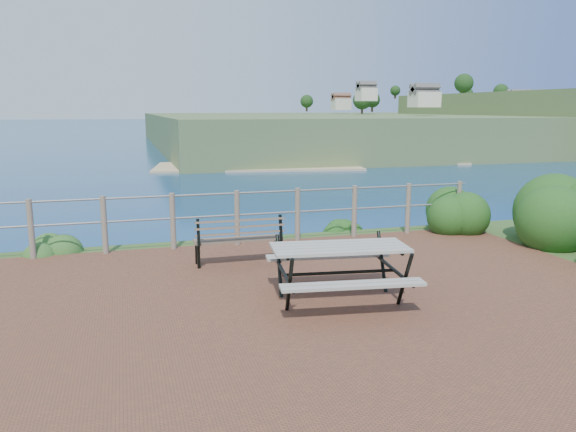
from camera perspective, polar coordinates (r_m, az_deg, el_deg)
name	(u,v)px	position (r m, az deg, el deg)	size (l,w,h in m)	color
ground	(289,306)	(7.22, 0.14, -9.16)	(10.00, 7.00, 0.12)	brown
ocean	(127,115)	(206.52, -16.05, 9.79)	(1200.00, 1200.00, 0.00)	navy
safety_railing	(237,215)	(10.22, -5.20, 0.12)	(9.40, 0.10, 1.00)	#6B5B4C
distant_bay	(536,117)	(272.70, 23.90, 9.14)	(290.00, 232.36, 24.00)	#456331
picnic_table	(339,267)	(7.26, 5.23, -5.20)	(1.80, 1.49, 0.73)	gray
park_bench	(238,232)	(8.99, -5.10, -1.65)	(1.42, 0.37, 0.80)	brown
shrub_right_front	(554,244)	(11.55, 25.44, -2.55)	(1.49, 1.49, 2.12)	#1D4716
shrub_right_edge	(452,231)	(12.01, 16.30, -1.44)	(1.09, 1.09, 1.55)	#1D4716
shrub_lip_west	(54,252)	(10.67, -22.71, -3.38)	(0.82, 0.82, 0.58)	#2E5A21
shrub_lip_east	(344,229)	(11.71, 5.72, -1.36)	(0.72, 0.72, 0.44)	#1D4716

